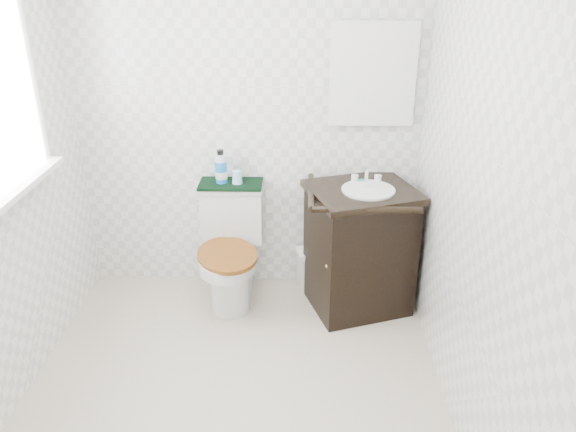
{
  "coord_description": "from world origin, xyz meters",
  "views": [
    {
      "loc": [
        0.34,
        -2.24,
        2.09
      ],
      "look_at": [
        0.27,
        0.75,
        0.71
      ],
      "focal_mm": 35.0,
      "sensor_mm": 36.0,
      "label": 1
    }
  ],
  "objects_px": {
    "vanity": "(360,246)",
    "mouthwash_bottle": "(221,168)",
    "trash_bin": "(312,268)",
    "cup": "(237,177)",
    "toilet": "(231,253)"
  },
  "relations": [
    {
      "from": "trash_bin",
      "to": "mouthwash_bottle",
      "type": "bearing_deg",
      "value": -179.67
    },
    {
      "from": "vanity",
      "to": "cup",
      "type": "xyz_separation_m",
      "value": [
        -0.78,
        0.18,
        0.39
      ]
    },
    {
      "from": "vanity",
      "to": "mouthwash_bottle",
      "type": "distance_m",
      "value": 1.01
    },
    {
      "from": "toilet",
      "to": "trash_bin",
      "type": "distance_m",
      "value": 0.58
    },
    {
      "from": "vanity",
      "to": "cup",
      "type": "height_order",
      "value": "vanity"
    },
    {
      "from": "vanity",
      "to": "mouthwash_bottle",
      "type": "bearing_deg",
      "value": 167.67
    },
    {
      "from": "vanity",
      "to": "trash_bin",
      "type": "bearing_deg",
      "value": 146.23
    },
    {
      "from": "vanity",
      "to": "cup",
      "type": "distance_m",
      "value": 0.89
    },
    {
      "from": "trash_bin",
      "to": "mouthwash_bottle",
      "type": "distance_m",
      "value": 0.94
    },
    {
      "from": "cup",
      "to": "toilet",
      "type": "bearing_deg",
      "value": -111.45
    },
    {
      "from": "trash_bin",
      "to": "cup",
      "type": "distance_m",
      "value": 0.83
    },
    {
      "from": "vanity",
      "to": "trash_bin",
      "type": "height_order",
      "value": "vanity"
    },
    {
      "from": "mouthwash_bottle",
      "to": "cup",
      "type": "relative_size",
      "value": 2.59
    },
    {
      "from": "toilet",
      "to": "mouthwash_bottle",
      "type": "distance_m",
      "value": 0.56
    },
    {
      "from": "toilet",
      "to": "cup",
      "type": "xyz_separation_m",
      "value": [
        0.04,
        0.11,
        0.48
      ]
    }
  ]
}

